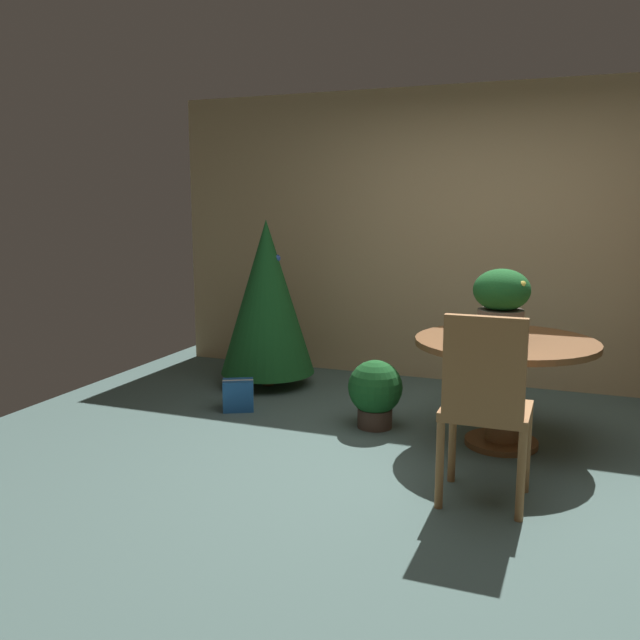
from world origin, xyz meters
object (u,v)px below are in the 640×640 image
object	(u,v)px
flower_vase	(502,301)
holiday_tree	(267,297)
potted_plant	(375,391)
wooden_chair_near	(485,400)
round_dining_table	(505,369)
gift_box_blue	(238,395)

from	to	relation	value
flower_vase	holiday_tree	xyz separation A→B (m)	(-2.07, 0.83, -0.19)
flower_vase	potted_plant	world-z (taller)	flower_vase
wooden_chair_near	flower_vase	bearing A→B (deg)	92.25
round_dining_table	potted_plant	distance (m)	0.93
round_dining_table	gift_box_blue	size ratio (longest dim) A/B	4.10
holiday_tree	potted_plant	distance (m)	1.52
round_dining_table	gift_box_blue	bearing A→B (deg)	178.55
holiday_tree	flower_vase	bearing A→B (deg)	-21.82
holiday_tree	potted_plant	size ratio (longest dim) A/B	2.96
round_dining_table	flower_vase	distance (m)	0.45
potted_plant	holiday_tree	bearing A→B (deg)	148.20
round_dining_table	potted_plant	world-z (taller)	round_dining_table
wooden_chair_near	round_dining_table	bearing A→B (deg)	90.00
holiday_tree	gift_box_blue	distance (m)	1.01
flower_vase	potted_plant	xyz separation A→B (m)	(-0.86, 0.08, -0.71)
flower_vase	gift_box_blue	world-z (taller)	flower_vase
flower_vase	wooden_chair_near	size ratio (longest dim) A/B	0.44
flower_vase	holiday_tree	bearing A→B (deg)	158.18
holiday_tree	gift_box_blue	world-z (taller)	holiday_tree
flower_vase	holiday_tree	world-z (taller)	holiday_tree
wooden_chair_near	gift_box_blue	bearing A→B (deg)	152.83
flower_vase	potted_plant	bearing A→B (deg)	174.84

